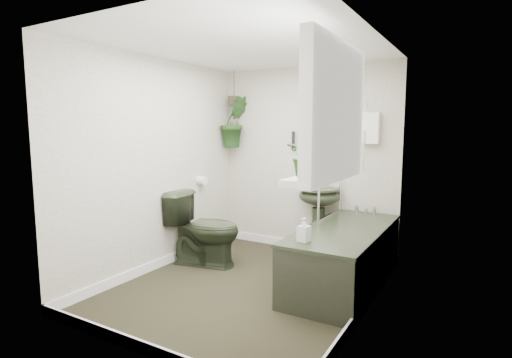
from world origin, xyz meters
The scene contains 22 objects.
floor centered at (0.00, 0.00, -0.01)m, with size 2.30×2.80×0.02m, color #2A2819.
ceiling centered at (0.00, 0.00, 2.31)m, with size 2.30×2.80×0.02m, color white.
wall_back centered at (0.00, 1.41, 1.15)m, with size 2.30×0.02×2.30m, color beige.
wall_front centered at (0.00, -1.41, 1.15)m, with size 2.30×0.02×2.30m, color beige.
wall_left centered at (-1.16, 0.00, 1.15)m, with size 0.02×2.80×2.30m, color beige.
wall_right centered at (1.16, 0.00, 1.15)m, with size 0.02×2.80×2.30m, color beige.
skirting centered at (0.00, 0.00, 0.05)m, with size 2.30×2.80×0.10m, color white.
bathtub centered at (0.80, 0.50, 0.29)m, with size 0.72×1.72×0.58m, color #242B1B, non-canonical shape.
bath_screen centered at (0.47, 0.99, 1.28)m, with size 0.04×0.72×1.40m, color silver, non-canonical shape.
shower_box centered at (0.80, 1.34, 1.55)m, with size 0.20×0.10×0.35m, color white.
oval_mirror centered at (0.24, 1.37, 1.50)m, with size 0.46×0.03×0.62m, color #ADA594.
wall_sconce centered at (-0.16, 1.36, 1.40)m, with size 0.04×0.04×0.22m, color black.
toilet_roll_holder centered at (-1.10, 0.70, 0.90)m, with size 0.11×0.11×0.11m, color white.
window_recess centered at (1.09, -0.70, 1.65)m, with size 0.08×1.00×0.90m, color white.
window_sill centered at (1.02, -0.70, 1.23)m, with size 0.18×1.00×0.04m, color white.
window_blinds centered at (1.04, -0.70, 1.65)m, with size 0.01×0.86×0.76m, color white.
toilet centered at (-0.77, 0.31, 0.42)m, with size 0.47×0.82×0.83m, color #242B1B.
pedestal_sink centered at (0.24, 1.24, 0.42)m, with size 0.50×0.42×0.84m, color #242B1B, non-canonical shape.
sill_plant centered at (1.01, -0.97, 1.38)m, with size 0.24×0.21×0.26m, color black.
hanging_plant centered at (-0.97, 1.25, 1.63)m, with size 0.37×0.30×0.67m, color black.
soap_bottle centered at (0.64, -0.14, 0.68)m, with size 0.09×0.10×0.21m, color black.
hanging_pot centered at (-0.97, 1.25, 1.90)m, with size 0.16×0.16×0.12m, color #30291E.
Camera 1 is at (1.95, -3.22, 1.54)m, focal length 28.00 mm.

